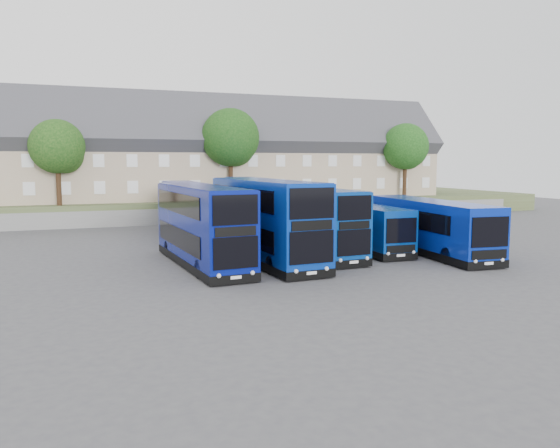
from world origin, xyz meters
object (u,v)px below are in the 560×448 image
(dd_front_mid, at_px, (265,222))
(tree_mid, at_px, (232,140))
(dd_front_left, at_px, (202,227))
(coach_east_a, at_px, (359,227))
(tree_far, at_px, (415,147))
(tree_east, at_px, (406,148))
(tree_west, at_px, (59,149))

(dd_front_mid, height_order, tree_mid, tree_mid)
(dd_front_left, distance_m, coach_east_a, 11.66)
(tree_far, bearing_deg, tree_east, -130.60)
(tree_west, distance_m, tree_far, 42.58)
(tree_west, bearing_deg, tree_east, 0.00)
(coach_east_a, relative_size, tree_mid, 1.21)
(dd_front_left, relative_size, tree_far, 1.32)
(dd_front_mid, height_order, tree_west, tree_west)
(tree_mid, bearing_deg, dd_front_mid, -100.59)
(dd_front_mid, bearing_deg, tree_mid, 75.84)
(dd_front_mid, xyz_separation_m, tree_east, (24.26, 22.30, 5.04))
(dd_front_left, height_order, coach_east_a, dd_front_left)
(dd_front_mid, xyz_separation_m, coach_east_a, (7.56, 2.39, -0.87))
(tree_far, bearing_deg, dd_front_left, -139.25)
(coach_east_a, distance_m, tree_west, 28.28)
(dd_front_left, height_order, tree_east, tree_east)
(tree_east, xyz_separation_m, tree_far, (6.00, 7.00, 0.34))
(dd_front_mid, bearing_deg, tree_east, 39.02)
(coach_east_a, height_order, tree_mid, tree_mid)
(tree_mid, xyz_separation_m, tree_far, (26.00, 6.50, -0.34))
(coach_east_a, height_order, tree_west, tree_west)
(tree_west, relative_size, tree_far, 0.88)
(tree_west, xyz_separation_m, tree_far, (42.00, 7.00, 0.68))
(dd_front_mid, relative_size, tree_east, 1.49)
(dd_front_left, relative_size, tree_east, 1.40)
(dd_front_left, bearing_deg, coach_east_a, 8.29)
(dd_front_mid, bearing_deg, dd_front_left, 177.45)
(coach_east_a, xyz_separation_m, tree_far, (22.70, 26.91, 6.25))
(tree_mid, bearing_deg, tree_east, -1.43)
(tree_far, bearing_deg, dd_front_mid, -135.93)
(tree_mid, height_order, tree_east, tree_mid)
(dd_front_left, height_order, tree_far, tree_far)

